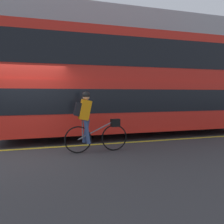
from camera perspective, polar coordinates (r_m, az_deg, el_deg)
name	(u,v)px	position (r m, az deg, el deg)	size (l,w,h in m)	color
ground_plane	(24,151)	(6.91, -21.91, -9.32)	(80.00, 80.00, 0.00)	#38383A
road_center_line	(25,149)	(7.08, -21.75, -8.94)	(50.00, 0.14, 0.01)	yellow
sidewalk_curb	(35,126)	(11.34, -19.54, -3.56)	(60.00, 1.81, 0.12)	gray
building_facade	(34,61)	(12.40, -19.65, 12.39)	(60.00, 0.30, 6.71)	#9E9EA3
bus	(137,82)	(8.83, 6.45, 7.90)	(10.04, 2.44, 3.86)	black
cyclist_on_bike	(90,120)	(6.10, -5.75, -2.12)	(1.80, 0.32, 1.71)	black
street_sign_post	(30,97)	(11.14, -20.55, 3.70)	(0.36, 0.09, 2.46)	#59595B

